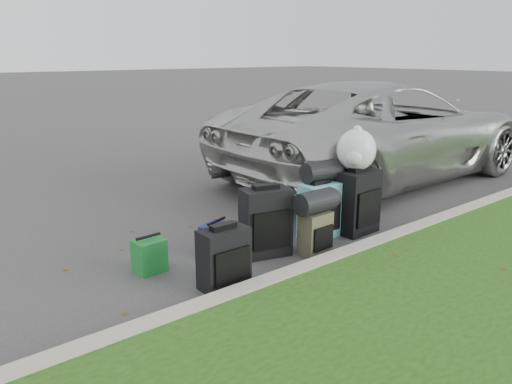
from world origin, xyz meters
TOP-DOWN VIEW (x-y plane):
  - ground at (0.00, 0.00)m, footprint 120.00×120.00m
  - curb at (0.00, -1.00)m, footprint 120.00×0.18m
  - suv at (3.38, 1.15)m, footprint 6.00×2.77m
  - suitcase_small_black at (-1.16, -0.64)m, footprint 0.46×0.26m
  - suitcase_large_black_left at (-0.36, -0.28)m, footprint 0.57×0.43m
  - suitcase_olive at (0.07, -0.61)m, footprint 0.35×0.22m
  - suitcase_teal at (0.46, -0.28)m, footprint 0.47×0.30m
  - suitcase_large_black_right at (0.95, -0.45)m, footprint 0.52×0.32m
  - tote_green at (-1.54, 0.11)m, footprint 0.30×0.25m
  - tote_navy at (-0.77, 0.04)m, footprint 0.38×0.34m
  - duffel_left at (0.06, -0.61)m, footprint 0.46×0.25m
  - duffel_right at (0.54, -0.21)m, footprint 0.47×0.30m
  - trash_bag at (0.95, -0.38)m, footprint 0.48×0.48m

SIDE VIEW (x-z plane):
  - ground at x=0.00m, z-range 0.00..0.00m
  - curb at x=0.00m, z-range 0.00..0.15m
  - tote_green at x=-1.54m, z-range 0.00..0.33m
  - tote_navy at x=-0.77m, z-range 0.00..0.34m
  - suitcase_olive at x=0.07m, z-range 0.00..0.47m
  - suitcase_small_black at x=-1.16m, z-range 0.00..0.57m
  - suitcase_teal at x=0.46m, z-range 0.00..0.65m
  - suitcase_large_black_left at x=-0.36m, z-range 0.00..0.73m
  - suitcase_large_black_right at x=0.95m, z-range 0.00..0.76m
  - duffel_left at x=0.06m, z-range 0.47..0.71m
  - duffel_right at x=0.54m, z-range 0.65..0.90m
  - suv at x=3.38m, z-range 0.00..1.67m
  - trash_bag at x=0.95m, z-range 0.76..1.24m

